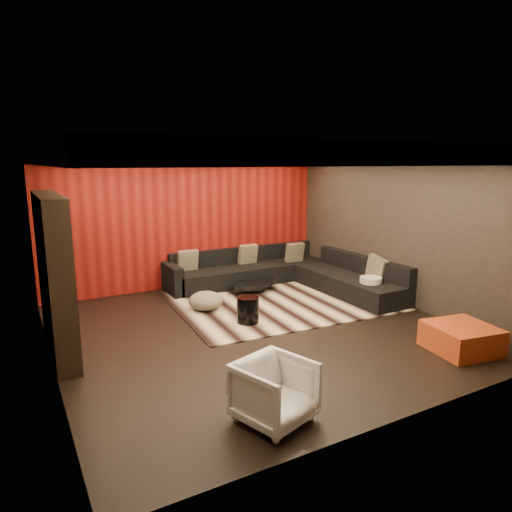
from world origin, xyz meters
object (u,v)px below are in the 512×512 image
orange_ottoman (461,338)px  sectional_sofa (286,275)px  drum_stool (248,310)px  coffee_table (254,286)px  armchair (275,392)px  white_side_table (370,290)px

orange_ottoman → sectional_sofa: (-0.36, 4.00, 0.08)m
drum_stool → orange_ottoman: 3.22m
drum_stool → orange_ottoman: (2.11, -2.43, -0.05)m
coffee_table → armchair: size_ratio=1.63×
coffee_table → drum_stool: 1.87m
white_side_table → armchair: armchair is taller
coffee_table → drum_stool: drum_stool is taller
orange_ottoman → coffee_table: bearing=105.6°
white_side_table → sectional_sofa: bearing=114.0°
armchair → sectional_sofa: size_ratio=0.20×
drum_stool → armchair: armchair is taller
orange_ottoman → sectional_sofa: sectional_sofa is taller
orange_ottoman → sectional_sofa: bearing=95.1°
coffee_table → armchair: bearing=-116.3°
white_side_table → orange_ottoman: 2.32m
sectional_sofa → coffee_table: bearing=178.9°
orange_ottoman → sectional_sofa: 4.02m
coffee_table → white_side_table: bearing=-48.6°
armchair → coffee_table: bearing=45.9°
drum_stool → sectional_sofa: sectional_sofa is taller
coffee_table → armchair: 4.77m
white_side_table → sectional_sofa: sectional_sofa is taller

